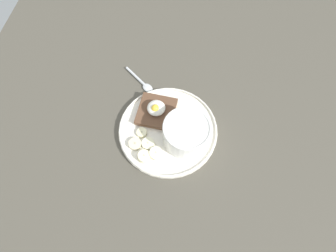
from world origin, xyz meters
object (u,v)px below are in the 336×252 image
at_px(banana_slice_front, 148,144).
at_px(banana_slice_back, 144,156).
at_px(poached_egg, 156,108).
at_px(spoon, 142,83).
at_px(toast_slice, 156,111).
at_px(banana_slice_inner, 156,153).
at_px(banana_slice_right, 142,133).
at_px(oatmeal_bowl, 186,133).
at_px(banana_slice_left, 135,144).

relative_size(banana_slice_front, banana_slice_back, 1.18).
xyz_separation_m(poached_egg, spoon, (-0.06, 0.10, -0.03)).
bearing_deg(spoon, banana_slice_back, -78.39).
height_order(banana_slice_front, banana_slice_back, banana_slice_back).
height_order(toast_slice, poached_egg, poached_egg).
height_order(toast_slice, banana_slice_inner, same).
height_order(poached_egg, spoon, poached_egg).
distance_m(banana_slice_front, banana_slice_right, 0.04).
bearing_deg(banana_slice_right, poached_egg, 66.37).
distance_m(oatmeal_bowl, banana_slice_left, 0.13).
bearing_deg(spoon, toast_slice, -59.36).
height_order(oatmeal_bowl, spoon, oatmeal_bowl).
xyz_separation_m(toast_slice, poached_egg, (-0.00, -0.00, 0.02)).
bearing_deg(oatmeal_bowl, spoon, 131.24).
bearing_deg(oatmeal_bowl, banana_slice_inner, -142.82).
distance_m(banana_slice_back, banana_slice_inner, 0.03).
relative_size(oatmeal_bowl, banana_slice_left, 2.81).
bearing_deg(toast_slice, oatmeal_bowl, -37.48).
relative_size(toast_slice, spoon, 1.08).
bearing_deg(poached_egg, banana_slice_front, -94.36).
height_order(oatmeal_bowl, banana_slice_back, oatmeal_bowl).
bearing_deg(banana_slice_inner, spoon, 109.07).
height_order(poached_egg, banana_slice_left, poached_egg).
distance_m(toast_slice, banana_slice_left, 0.11).
height_order(toast_slice, banana_slice_front, toast_slice).
bearing_deg(toast_slice, spoon, 120.64).
bearing_deg(spoon, poached_egg, -59.67).
bearing_deg(banana_slice_left, toast_slice, 68.13).
distance_m(toast_slice, spoon, 0.12).
bearing_deg(banana_slice_inner, banana_slice_back, -156.06).
bearing_deg(toast_slice, banana_slice_back, -94.98).
distance_m(banana_slice_left, spoon, 0.20).
xyz_separation_m(oatmeal_bowl, banana_slice_front, (-0.09, -0.03, -0.03)).
distance_m(banana_slice_front, banana_slice_inner, 0.03).
height_order(oatmeal_bowl, banana_slice_right, oatmeal_bowl).
bearing_deg(banana_slice_left, banana_slice_back, -47.08).
distance_m(oatmeal_bowl, banana_slice_right, 0.12).
relative_size(banana_slice_left, banana_slice_right, 1.34).
xyz_separation_m(oatmeal_bowl, spoon, (-0.15, 0.17, -0.04)).
bearing_deg(toast_slice, banana_slice_inner, -82.06).
xyz_separation_m(banana_slice_right, banana_slice_inner, (0.05, -0.05, 0.00)).
xyz_separation_m(oatmeal_bowl, banana_slice_right, (-0.12, -0.00, -0.03)).
xyz_separation_m(toast_slice, banana_slice_back, (-0.01, -0.13, -0.00)).
relative_size(oatmeal_bowl, spoon, 1.18).
relative_size(toast_slice, banana_slice_front, 2.49).
xyz_separation_m(poached_egg, banana_slice_left, (-0.04, -0.10, -0.02)).
bearing_deg(banana_slice_front, spoon, 104.83).
relative_size(banana_slice_back, banana_slice_inner, 0.82).
xyz_separation_m(poached_egg, banana_slice_inner, (0.02, -0.12, -0.02)).
distance_m(oatmeal_bowl, poached_egg, 0.11).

